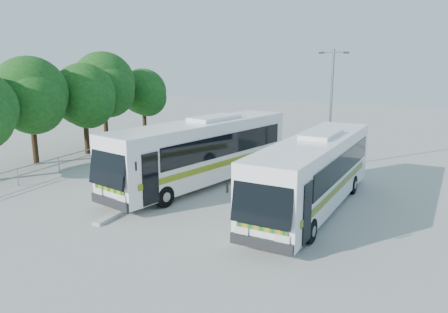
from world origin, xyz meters
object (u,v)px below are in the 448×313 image
at_px(tree_far_d, 104,84).
at_px(tree_far_c, 85,95).
at_px(tree_far_e, 144,92).
at_px(lamppost, 331,104).
at_px(coach_adjacent, 313,171).
at_px(tree_far_b, 31,94).
at_px(coach_main, 202,150).

bearing_deg(tree_far_d, tree_far_c, -72.17).
bearing_deg(tree_far_e, lamppost, -17.28).
relative_size(coach_adjacent, lamppost, 1.62).
relative_size(tree_far_c, coach_adjacent, 0.55).
height_order(tree_far_c, tree_far_e, tree_far_c).
distance_m(tree_far_c, coach_adjacent, 18.52).
xyz_separation_m(coach_adjacent, lamppost, (-0.80, 8.24, 2.26)).
bearing_deg(lamppost, tree_far_c, -169.65).
bearing_deg(tree_far_b, lamppost, 20.91).
height_order(tree_far_e, coach_main, tree_far_e).
bearing_deg(tree_far_b, coach_main, 0.57).
bearing_deg(tree_far_c, lamppost, 9.62).
height_order(tree_far_c, coach_main, tree_far_c).
distance_m(tree_far_d, coach_main, 14.69).
relative_size(tree_far_d, lamppost, 1.00).
distance_m(tree_far_d, lamppost, 17.96).
height_order(tree_far_d, coach_main, tree_far_d).
bearing_deg(tree_far_b, tree_far_c, 77.09).
distance_m(tree_far_e, coach_main, 16.81).
height_order(tree_far_b, tree_far_d, tree_far_d).
height_order(tree_far_c, tree_far_d, tree_far_d).
xyz_separation_m(tree_far_e, lamppost, (17.24, -5.36, 0.16)).
bearing_deg(tree_far_e, tree_far_c, -86.46).
height_order(tree_far_b, tree_far_c, tree_far_b).
bearing_deg(coach_main, lamppost, 65.02).
bearing_deg(coach_adjacent, tree_far_b, -179.52).
distance_m(coach_main, lamppost, 8.95).
distance_m(tree_far_c, tree_far_d, 3.93).
height_order(tree_far_d, coach_adjacent, tree_far_d).
bearing_deg(tree_far_d, tree_far_b, -87.77).
height_order(tree_far_c, lamppost, lamppost).
xyz_separation_m(tree_far_c, tree_far_e, (-0.51, 8.20, -0.37)).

